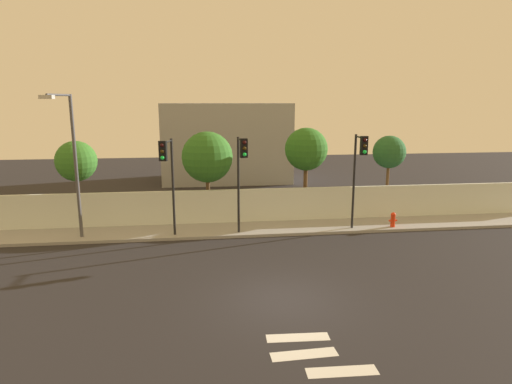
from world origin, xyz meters
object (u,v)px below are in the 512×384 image
object	(u,v)px
street_lamp_curbside	(72,155)
roadside_tree_midright	(306,150)
roadside_tree_rightmost	(389,152)
roadside_tree_midleft	(207,157)
fire_hydrant	(393,219)
traffic_light_right	(241,165)
roadside_tree_leftmost	(76,161)
traffic_light_center	(168,167)
traffic_light_left	(359,162)

from	to	relation	value
street_lamp_curbside	roadside_tree_midright	distance (m)	12.46
street_lamp_curbside	roadside_tree_rightmost	size ratio (longest dim) A/B	1.46
street_lamp_curbside	roadside_tree_midleft	distance (m)	7.22
fire_hydrant	roadside_tree_rightmost	size ratio (longest dim) A/B	0.17
traffic_light_right	roadside_tree_leftmost	xyz separation A→B (m)	(-8.62, 3.93, -0.20)
traffic_light_center	roadside_tree_leftmost	xyz separation A→B (m)	(-5.18, 4.14, -0.19)
street_lamp_curbside	roadside_tree_midleft	xyz separation A→B (m)	(6.28, 3.50, -0.63)
traffic_light_left	roadside_tree_midleft	world-z (taller)	traffic_light_left
roadside_tree_midleft	roadside_tree_rightmost	distance (m)	10.72
traffic_light_center	roadside_tree_midleft	xyz separation A→B (m)	(1.89, 4.14, -0.08)
street_lamp_curbside	traffic_light_center	bearing A→B (deg)	-8.32
fire_hydrant	roadside_tree_rightmost	bearing A→B (deg)	71.76
fire_hydrant	traffic_light_center	bearing A→B (deg)	-176.96
traffic_light_left	roadside_tree_midright	world-z (taller)	roadside_tree_midright
roadside_tree_midleft	traffic_light_right	bearing A→B (deg)	-68.51
fire_hydrant	roadside_tree_midright	size ratio (longest dim) A/B	0.15
traffic_light_center	traffic_light_right	xyz separation A→B (m)	(3.44, 0.21, 0.01)
traffic_light_left	street_lamp_curbside	xyz separation A→B (m)	(-13.64, 0.57, 0.49)
traffic_light_left	street_lamp_curbside	size ratio (longest dim) A/B	0.72
traffic_light_left	roadside_tree_rightmost	world-z (taller)	traffic_light_left
traffic_light_center	roadside_tree_midleft	size ratio (longest dim) A/B	0.95
roadside_tree_leftmost	roadside_tree_midright	xyz separation A→B (m)	(12.76, 0.00, 0.46)
traffic_light_center	roadside_tree_midleft	bearing A→B (deg)	65.39
roadside_tree_leftmost	traffic_light_left	bearing A→B (deg)	-15.73
traffic_light_center	roadside_tree_rightmost	bearing A→B (deg)	18.16
traffic_light_right	street_lamp_curbside	world-z (taller)	street_lamp_curbside
roadside_tree_leftmost	roadside_tree_midleft	distance (m)	7.08
traffic_light_left	roadside_tree_rightmost	size ratio (longest dim) A/B	1.04
traffic_light_left	roadside_tree_midleft	bearing A→B (deg)	151.08
traffic_light_right	roadside_tree_midleft	bearing A→B (deg)	111.49
roadside_tree_midleft	roadside_tree_leftmost	bearing A→B (deg)	180.00
traffic_light_right	traffic_light_left	bearing A→B (deg)	-1.31
roadside_tree_midright	roadside_tree_rightmost	size ratio (longest dim) A/B	1.11
street_lamp_curbside	traffic_light_right	bearing A→B (deg)	-3.19
fire_hydrant	roadside_tree_midleft	distance (m)	10.61
traffic_light_right	roadside_tree_midleft	distance (m)	4.23
fire_hydrant	roadside_tree_midleft	xyz separation A→B (m)	(-9.56, 3.53, 2.97)
traffic_light_center	fire_hydrant	world-z (taller)	traffic_light_center
street_lamp_curbside	roadside_tree_midleft	bearing A→B (deg)	29.10
traffic_light_center	traffic_light_left	bearing A→B (deg)	0.44
street_lamp_curbside	roadside_tree_rightmost	distance (m)	17.36
traffic_light_right	roadside_tree_midright	world-z (taller)	roadside_tree_midright
traffic_light_center	roadside_tree_midright	bearing A→B (deg)	28.64
traffic_light_right	roadside_tree_leftmost	bearing A→B (deg)	155.49
traffic_light_left	traffic_light_right	size ratio (longest dim) A/B	1.01
traffic_light_left	roadside_tree_leftmost	distance (m)	15.00
fire_hydrant	roadside_tree_midleft	size ratio (longest dim) A/B	0.16
traffic_light_right	street_lamp_curbside	size ratio (longest dim) A/B	0.71
traffic_light_right	roadside_tree_leftmost	size ratio (longest dim) A/B	1.05
fire_hydrant	roadside_tree_leftmost	bearing A→B (deg)	168.02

